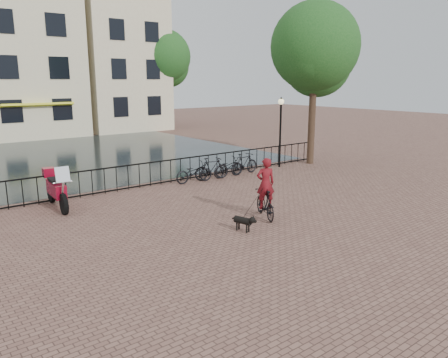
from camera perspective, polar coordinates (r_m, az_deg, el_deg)
ground at (r=12.42m, az=8.65°, el=-7.84°), size 100.00×100.00×0.00m
canal_water at (r=26.96m, az=-19.11°, el=2.83°), size 20.00×20.00×0.00m
railing at (r=18.45m, az=-9.62°, el=0.61°), size 20.00×0.05×1.02m
canal_house_mid at (r=38.99m, az=-25.43°, el=13.91°), size 8.00×9.50×11.80m
canal_house_right at (r=41.62m, az=-14.38°, el=15.62°), size 7.00×9.00×13.30m
tree_near_right at (r=23.41m, az=11.81°, el=16.55°), size 4.48×4.48×8.24m
tree_far_right at (r=40.54m, az=-7.87°, el=15.55°), size 4.76×4.76×8.76m
lamp_post at (r=22.18m, az=7.40°, el=7.62°), size 0.30×0.30×3.45m
cyclist at (r=13.98m, az=5.42°, el=-1.65°), size 1.12×1.72×2.29m
dog at (r=12.87m, az=2.48°, el=-5.72°), size 0.45×0.81×0.52m
motorcycle at (r=16.04m, az=-21.09°, el=-0.73°), size 0.72×2.36×1.66m
parked_bike_0 at (r=18.87m, az=-3.94°, el=0.87°), size 1.77×0.78×0.90m
parked_bike_1 at (r=19.40m, az=-1.62°, el=1.37°), size 1.72×0.73×1.00m
parked_bike_2 at (r=19.98m, az=0.57°, el=1.57°), size 1.74×0.67×0.90m
parked_bike_3 at (r=20.56m, az=2.64°, el=2.02°), size 1.69×0.58×1.00m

